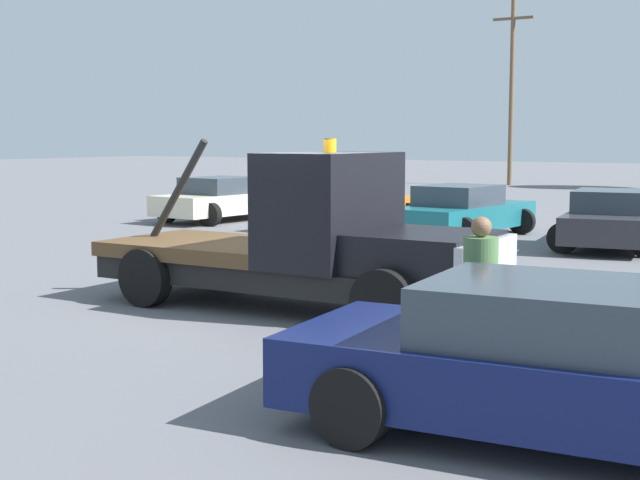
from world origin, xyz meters
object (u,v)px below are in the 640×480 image
parked_car_cream (223,199)px  parked_car_orange (346,205)px  person_near_truck (480,282)px  utility_pole (512,86)px  traffic_cone (286,252)px  tow_truck (314,245)px  parked_car_charcoal (612,220)px  parked_car_teal (462,212)px  foreground_car (579,367)px

parked_car_cream → parked_car_orange: 4.36m
person_near_truck → utility_pole: 39.30m
traffic_cone → utility_pole: bearing=102.7°
tow_truck → parked_car_charcoal: size_ratio=1.27×
person_near_truck → tow_truck: bearing=-169.9°
person_near_truck → parked_car_orange: size_ratio=0.35×
tow_truck → parked_car_charcoal: bearing=79.2°
tow_truck → person_near_truck: size_ratio=3.64×
parked_car_orange → parked_car_teal: 3.69m
parked_car_charcoal → utility_pole: size_ratio=0.49×
foreground_car → parked_car_orange: size_ratio=1.06×
parked_car_orange → parked_car_charcoal: same height
utility_pole → parked_car_teal: bearing=-72.0°
foreground_car → person_near_truck: size_ratio=3.06×
parked_car_teal → utility_pole: (-8.03, 24.72, 4.58)m
parked_car_orange → tow_truck: bearing=-141.6°
parked_car_charcoal → traffic_cone: size_ratio=8.77×
foreground_car → parked_car_charcoal: bearing=97.5°
parked_car_charcoal → utility_pole: utility_pole is taller
person_near_truck → traffic_cone: (-6.41, 5.56, -0.72)m
person_near_truck → traffic_cone: size_ratio=3.07×
parked_car_charcoal → parked_car_orange: bearing=77.7°
parked_car_teal → parked_car_charcoal: size_ratio=1.00×
tow_truck → parked_car_charcoal: tow_truck is taller
parked_car_cream → utility_pole: utility_pole is taller
parked_car_cream → traffic_cone: bearing=-130.1°
parked_car_orange → parked_car_teal: same height
parked_car_cream → tow_truck: bearing=-132.1°
tow_truck → parked_car_orange: (-5.72, 10.47, -0.33)m
parked_car_orange → traffic_cone: (2.67, -6.81, -0.40)m
parked_car_teal → parked_car_charcoal: same height
foreground_car → parked_car_charcoal: (-3.27, 13.65, -0.00)m
tow_truck → parked_car_orange: tow_truck is taller
parked_car_orange → utility_pole: 25.12m
foreground_car → parked_car_teal: 15.39m
parked_car_cream → parked_car_charcoal: same height
parked_car_cream → utility_pole: 24.76m
parked_car_orange → parked_car_teal: (3.66, -0.41, -0.00)m
person_near_truck → parked_car_teal: person_near_truck is taller
parked_car_teal → traffic_cone: parked_car_teal is taller
tow_truck → parked_car_orange: bearing=117.4°
parked_car_orange → parked_car_charcoal: bearing=-83.7°
tow_truck → parked_car_teal: 10.28m
traffic_cone → utility_pole: size_ratio=0.06×
foreground_car → parked_car_orange: 17.69m
person_near_truck → traffic_cone: bearing=178.5°
foreground_car → parked_car_cream: bearing=130.9°
tow_truck → person_near_truck: tow_truck is taller
parked_car_charcoal → traffic_cone: 7.93m
tow_truck → traffic_cone: bearing=128.4°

